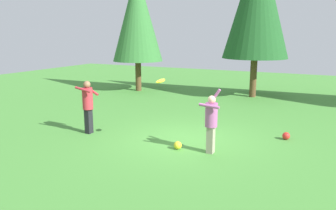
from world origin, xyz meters
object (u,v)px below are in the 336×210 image
at_px(person_catcher, 88,102).
at_px(ball_yellow, 178,145).
at_px(frisbee, 161,81).
at_px(ball_red, 286,136).
at_px(tree_far_left, 137,16).
at_px(person_thrower, 211,119).

xyz_separation_m(person_catcher, ball_yellow, (3.31, -0.13, -0.93)).
distance_m(person_catcher, ball_yellow, 3.44).
relative_size(frisbee, ball_red, 1.58).
height_order(person_catcher, tree_far_left, tree_far_left).
relative_size(person_thrower, tree_far_left, 0.27).
distance_m(person_catcher, frisbee, 2.83).
bearing_deg(ball_yellow, tree_far_left, 127.73).
relative_size(person_catcher, ball_yellow, 7.60).
bearing_deg(person_catcher, frisbee, 0.00).
height_order(ball_yellow, tree_far_left, tree_far_left).
bearing_deg(person_thrower, ball_red, -128.07).
height_order(person_thrower, ball_yellow, person_thrower).
height_order(person_thrower, frisbee, frisbee).
bearing_deg(ball_red, person_thrower, -127.95).
xyz_separation_m(person_catcher, ball_red, (5.96, 2.20, -0.93)).
height_order(frisbee, ball_red, frisbee).
height_order(person_thrower, tree_far_left, tree_far_left).
height_order(ball_red, ball_yellow, ball_red).
bearing_deg(tree_far_left, person_catcher, -69.60).
xyz_separation_m(person_thrower, tree_far_left, (-7.23, 7.99, 3.20)).
height_order(person_catcher, ball_red, person_catcher).
relative_size(ball_red, tree_far_left, 0.04).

